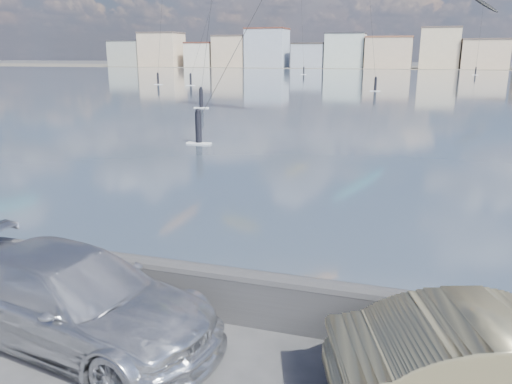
# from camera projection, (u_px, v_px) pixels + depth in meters

# --- Properties ---
(bay_water) EXTENTS (500.00, 177.00, 0.00)m
(bay_water) POSITION_uv_depth(u_px,v_px,m) (393.00, 82.00, 91.48)
(bay_water) COLOR #3B4B59
(bay_water) RESTS_ON ground
(far_shore_strip) EXTENTS (500.00, 60.00, 0.00)m
(far_shore_strip) POSITION_uv_depth(u_px,v_px,m) (406.00, 68.00, 191.28)
(far_shore_strip) COLOR #4C473D
(far_shore_strip) RESTS_ON ground
(seawall) EXTENTS (400.00, 0.36, 1.08)m
(seawall) POSITION_uv_depth(u_px,v_px,m) (187.00, 285.00, 9.65)
(seawall) COLOR #28282B
(seawall) RESTS_ON ground
(far_buildings) EXTENTS (240.79, 13.26, 14.60)m
(far_buildings) POSITION_uv_depth(u_px,v_px,m) (410.00, 51.00, 176.42)
(far_buildings) COLOR gray
(far_buildings) RESTS_ON ground
(car_silver) EXTENTS (5.90, 3.15, 1.63)m
(car_silver) POSITION_uv_depth(u_px,v_px,m) (72.00, 298.00, 8.65)
(car_silver) COLOR silver
(car_silver) RESTS_ON ground
(car_champagne) EXTENTS (5.17, 3.17, 1.61)m
(car_champagne) POSITION_uv_depth(u_px,v_px,m) (511.00, 367.00, 6.76)
(car_champagne) COLOR tan
(car_champagne) RESTS_ON ground
(kitesurfer_9) EXTENTS (8.72, 18.33, 20.76)m
(kitesurfer_9) POSITION_uv_depth(u_px,v_px,m) (484.00, 4.00, 130.78)
(kitesurfer_9) COLOR black
(kitesurfer_9) RESTS_ON ground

